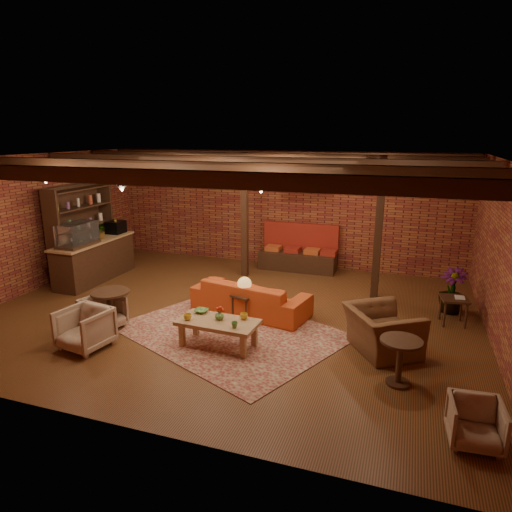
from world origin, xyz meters
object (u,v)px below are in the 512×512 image
(armchair_b, at_px, (85,327))
(coffee_table, at_px, (218,323))
(plant_tall, at_px, (457,246))
(round_table_left, at_px, (111,303))
(round_table_right, at_px, (400,355))
(side_table_lamp, at_px, (244,287))
(side_table_book, at_px, (454,300))
(armchair_right, at_px, (383,324))
(sofa, at_px, (251,297))
(armchair_far, at_px, (476,421))
(armchair_a, at_px, (103,312))

(armchair_b, bearing_deg, coffee_table, 30.17)
(coffee_table, bearing_deg, plant_tall, 37.17)
(round_table_left, xyz_separation_m, round_table_right, (5.32, -0.32, -0.03))
(round_table_left, bearing_deg, side_table_lamp, 29.33)
(plant_tall, bearing_deg, armchair_b, -147.99)
(side_table_book, xyz_separation_m, round_table_right, (-0.92, -2.69, -0.02))
(armchair_right, bearing_deg, sofa, 37.95)
(coffee_table, bearing_deg, side_table_book, 30.87)
(round_table_left, relative_size, armchair_far, 1.22)
(armchair_far, bearing_deg, armchair_right, 116.20)
(armchair_far, relative_size, plant_tall, 0.22)
(side_table_lamp, height_order, round_table_right, side_table_lamp)
(plant_tall, bearing_deg, side_table_lamp, -156.35)
(coffee_table, distance_m, armchair_right, 2.85)
(armchair_a, height_order, armchair_right, armchair_right)
(armchair_b, xyz_separation_m, armchair_right, (4.93, 1.54, 0.12))
(coffee_table, relative_size, round_table_right, 1.99)
(sofa, xyz_separation_m, plant_tall, (3.97, 1.40, 1.08))
(coffee_table, relative_size, round_table_left, 1.90)
(round_table_left, relative_size, round_table_right, 1.05)
(sofa, relative_size, armchair_right, 2.07)
(side_table_lamp, height_order, side_table_book, side_table_lamp)
(plant_tall, bearing_deg, round_table_left, -154.23)
(armchair_a, bearing_deg, armchair_right, -66.25)
(round_table_left, bearing_deg, plant_tall, 25.77)
(coffee_table, xyz_separation_m, armchair_a, (-2.38, -0.04, -0.08))
(armchair_far, bearing_deg, round_table_left, 162.87)
(side_table_book, relative_size, plant_tall, 0.20)
(sofa, bearing_deg, armchair_b, 59.16)
(sofa, relative_size, armchair_b, 3.07)
(side_table_book, xyz_separation_m, plant_tall, (0.00, 0.64, 0.93))
(armchair_far, bearing_deg, side_table_book, 86.00)
(sofa, distance_m, coffee_table, 1.64)
(armchair_right, xyz_separation_m, plant_tall, (1.25, 2.32, 0.92))
(side_table_lamp, distance_m, round_table_right, 3.45)
(armchair_b, height_order, armchair_far, armchair_b)
(sofa, xyz_separation_m, side_table_lamp, (-0.01, -0.34, 0.32))
(round_table_right, xyz_separation_m, plant_tall, (0.92, 3.34, 0.96))
(round_table_right, relative_size, plant_tall, 0.25)
(armchair_a, xyz_separation_m, armchair_far, (6.39, -1.38, -0.04))
(sofa, relative_size, armchair_a, 3.49)
(sofa, height_order, side_table_book, sofa)
(sofa, bearing_deg, armchair_right, 172.47)
(round_table_right, bearing_deg, coffee_table, 174.51)
(armchair_b, relative_size, plant_tall, 0.28)
(sofa, bearing_deg, coffee_table, 99.75)
(armchair_b, relative_size, armchair_far, 1.28)
(armchair_right, bearing_deg, round_table_left, 64.47)
(armchair_b, height_order, round_table_right, armchair_b)
(armchair_right, relative_size, plant_tall, 0.41)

